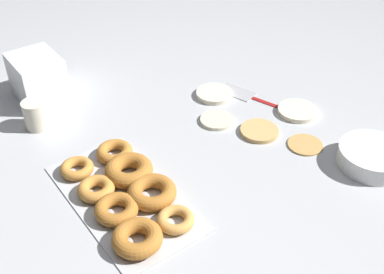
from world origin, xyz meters
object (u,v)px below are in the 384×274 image
object	(u,v)px
pancake_2	(217,120)
spatula	(244,95)
pancake_4	(259,131)
donut_tray	(127,192)
batter_bowl	(372,157)
pancake_1	(297,111)
container_stack	(38,78)
pancake_3	(305,144)
pancake_0	(214,94)
paper_cup	(36,115)

from	to	relation	value
pancake_2	spatula	world-z (taller)	pancake_2
pancake_2	pancake_4	size ratio (longest dim) A/B	0.90
donut_tray	batter_bowl	xyz separation A→B (m)	(0.26, 0.56, 0.00)
pancake_1	container_stack	distance (m)	0.77
pancake_3	pancake_0	bearing A→B (deg)	-172.60
container_stack	pancake_3	bearing A→B (deg)	36.80
pancake_0	pancake_2	xyz separation A→B (m)	(0.11, -0.08, -0.00)
pancake_4	spatula	size ratio (longest dim) A/B	0.44
pancake_2	donut_tray	xyz separation A→B (m)	(0.12, -0.36, 0.01)
donut_tray	spatula	bearing A→B (deg)	109.24
donut_tray	batter_bowl	distance (m)	0.62
pancake_2	container_stack	size ratio (longest dim) A/B	0.60
container_stack	paper_cup	world-z (taller)	container_stack
pancake_2	pancake_3	world-z (taller)	same
pancake_2	paper_cup	distance (m)	0.50
paper_cup	pancake_4	bearing A→B (deg)	51.23
pancake_1	pancake_2	distance (m)	0.24
donut_tray	batter_bowl	size ratio (longest dim) A/B	2.38
donut_tray	pancake_2	bearing A→B (deg)	108.44
pancake_0	spatula	xyz separation A→B (m)	(0.05, 0.08, -0.00)
donut_tray	batter_bowl	world-z (taller)	batter_bowl
container_stack	pancake_2	bearing A→B (deg)	40.78
pancake_1	pancake_4	world-z (taller)	pancake_1
paper_cup	pancake_0	bearing A→B (deg)	71.78
donut_tray	paper_cup	distance (m)	0.40
pancake_1	pancake_2	world-z (taller)	pancake_1
pancake_1	paper_cup	xyz separation A→B (m)	(-0.38, -0.64, 0.03)
pancake_0	batter_bowl	xyz separation A→B (m)	(0.49, 0.12, 0.02)
pancake_4	container_stack	world-z (taller)	container_stack
pancake_0	pancake_1	world-z (taller)	same
pancake_1	container_stack	bearing A→B (deg)	-132.01
batter_bowl	spatula	xyz separation A→B (m)	(-0.44, -0.04, -0.02)
pancake_4	container_stack	distance (m)	0.67
pancake_0	paper_cup	world-z (taller)	paper_cup
pancake_1	paper_cup	bearing A→B (deg)	-120.75
pancake_1	batter_bowl	distance (m)	0.27
pancake_1	spatula	size ratio (longest dim) A/B	0.47
pancake_3	pancake_4	xyz separation A→B (m)	(-0.11, -0.06, 0.00)
pancake_3	batter_bowl	distance (m)	0.17
pancake_3	spatula	bearing A→B (deg)	173.19
container_stack	pancake_1	bearing A→B (deg)	47.99
pancake_0	batter_bowl	size ratio (longest dim) A/B	0.64
pancake_1	pancake_4	bearing A→B (deg)	-87.37
pancake_2	container_stack	bearing A→B (deg)	-139.22
pancake_3	pancake_4	distance (m)	0.13
pancake_2	pancake_4	bearing A→B (deg)	28.67
pancake_0	pancake_4	bearing A→B (deg)	-4.36
pancake_2	paper_cup	world-z (taller)	paper_cup
spatula	pancake_4	bearing A→B (deg)	132.51
pancake_1	spatula	bearing A→B (deg)	-159.35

